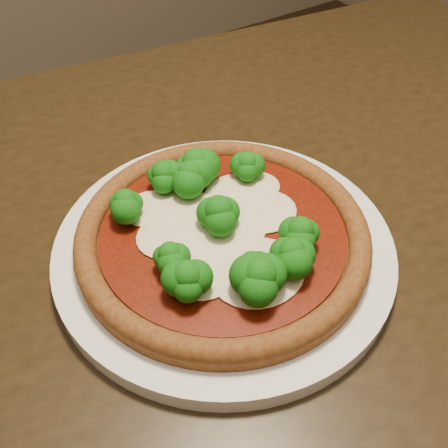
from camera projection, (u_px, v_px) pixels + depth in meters
dining_table at (250, 264)px, 0.62m from camera, size 1.30×0.96×0.75m
plate at (224, 246)px, 0.49m from camera, size 0.33×0.33×0.02m
pizza at (221, 230)px, 0.47m from camera, size 0.28×0.28×0.06m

